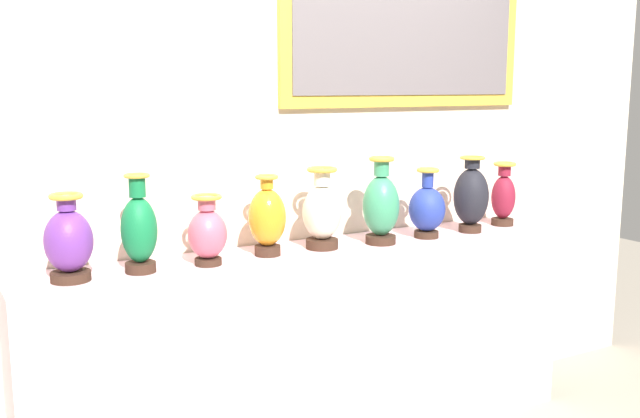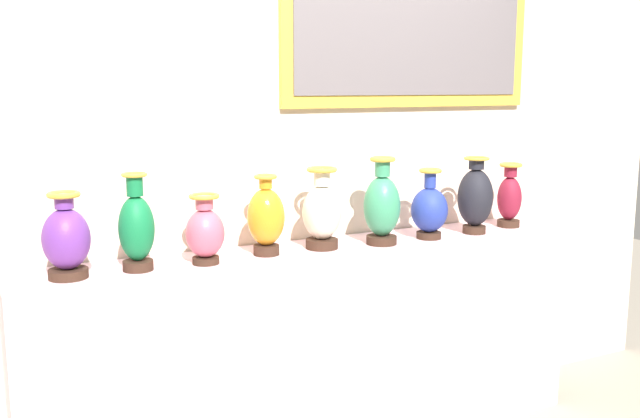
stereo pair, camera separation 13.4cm
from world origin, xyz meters
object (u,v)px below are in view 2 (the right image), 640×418
at_px(vase_cobalt, 429,209).
at_px(vase_onyx, 475,197).
at_px(vase_jade, 382,206).
at_px(vase_rose, 205,232).
at_px(vase_violet, 66,239).
at_px(vase_amber, 266,218).
at_px(vase_emerald, 137,228).
at_px(vase_burgundy, 509,197).
at_px(vase_ivory, 321,212).

bearing_deg(vase_cobalt, vase_onyx, -0.29).
height_order(vase_jade, vase_onyx, vase_jade).
bearing_deg(vase_rose, vase_violet, 177.48).
bearing_deg(vase_amber, vase_rose, -173.55).
bearing_deg(vase_cobalt, vase_violet, 178.67).
height_order(vase_emerald, vase_onyx, vase_emerald).
height_order(vase_cobalt, vase_burgundy, vase_cobalt).
bearing_deg(vase_amber, vase_violet, -179.41).
distance_m(vase_emerald, vase_cobalt, 1.42).
bearing_deg(vase_emerald, vase_onyx, -1.28).
height_order(vase_ivory, vase_jade, vase_jade).
height_order(vase_ivory, vase_onyx, vase_onyx).
bearing_deg(vase_ivory, vase_cobalt, -4.83).
xyz_separation_m(vase_amber, vase_burgundy, (1.40, 0.00, -0.01)).
bearing_deg(vase_violet, vase_emerald, -0.58).
xyz_separation_m(vase_violet, vase_ivory, (1.12, 0.01, 0.01)).
bearing_deg(vase_violet, vase_burgundy, 0.32).
distance_m(vase_emerald, vase_rose, 0.28).
height_order(vase_violet, vase_jade, vase_jade).
distance_m(vase_ivory, vase_jade, 0.30).
bearing_deg(vase_rose, vase_onyx, -0.66).
relative_size(vase_amber, vase_onyx, 0.92).
relative_size(vase_jade, vase_onyx, 1.07).
bearing_deg(vase_cobalt, vase_burgundy, 5.30).
relative_size(vase_emerald, vase_cobalt, 1.16).
bearing_deg(vase_emerald, vase_burgundy, 0.44).
bearing_deg(vase_jade, vase_burgundy, 3.61).
xyz_separation_m(vase_amber, vase_cobalt, (0.85, -0.05, -0.02)).
height_order(vase_emerald, vase_amber, vase_emerald).
bearing_deg(vase_violet, vase_ivory, 0.46).
xyz_separation_m(vase_emerald, vase_jade, (1.14, -0.04, 0.01)).
relative_size(vase_emerald, vase_amber, 1.11).
relative_size(vase_rose, vase_onyx, 0.76).
bearing_deg(vase_burgundy, vase_violet, -179.68).
bearing_deg(vase_onyx, vase_cobalt, 179.71).
xyz_separation_m(vase_cobalt, vase_burgundy, (0.55, 0.05, 0.01)).
bearing_deg(vase_onyx, vase_ivory, 176.66).
bearing_deg(vase_jade, vase_emerald, 178.13).
height_order(vase_rose, vase_amber, vase_amber).
xyz_separation_m(vase_rose, vase_amber, (0.29, 0.03, 0.03)).
bearing_deg(vase_ivory, vase_jade, -9.41).
bearing_deg(vase_ivory, vase_violet, -179.54).
distance_m(vase_cobalt, vase_burgundy, 0.56).
relative_size(vase_onyx, vase_burgundy, 1.14).
xyz_separation_m(vase_amber, vase_onyx, (1.13, -0.05, 0.02)).
height_order(vase_amber, vase_onyx, vase_onyx).
relative_size(vase_emerald, vase_rose, 1.34).
xyz_separation_m(vase_ivory, vase_cobalt, (0.57, -0.05, -0.02)).
relative_size(vase_rose, vase_ivory, 0.79).
relative_size(vase_rose, vase_amber, 0.83).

